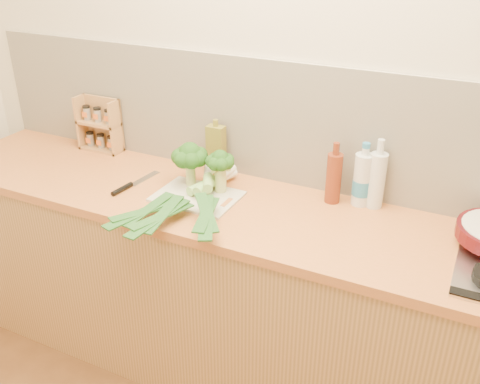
# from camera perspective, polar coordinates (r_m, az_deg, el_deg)

# --- Properties ---
(room_shell) EXTENTS (3.50, 3.50, 3.50)m
(room_shell) POSITION_cam_1_polar(r_m,az_deg,el_deg) (2.29, 5.80, 7.02)
(room_shell) COLOR beige
(room_shell) RESTS_ON ground
(counter) EXTENTS (3.20, 0.62, 0.90)m
(counter) POSITION_cam_1_polar(r_m,az_deg,el_deg) (2.41, 2.51, -11.48)
(counter) COLOR #B3844A
(counter) RESTS_ON ground
(chopping_board) EXTENTS (0.35, 0.26, 0.01)m
(chopping_board) POSITION_cam_1_polar(r_m,az_deg,el_deg) (2.27, -4.59, -0.47)
(chopping_board) COLOR beige
(chopping_board) RESTS_ON counter
(broccoli_left) EXTENTS (0.16, 0.16, 0.20)m
(broccoli_left) POSITION_cam_1_polar(r_m,az_deg,el_deg) (2.31, -5.37, 3.77)
(broccoli_left) COLOR #BDCA76
(broccoli_left) RESTS_ON chopping_board
(broccoli_right) EXTENTS (0.12, 0.12, 0.19)m
(broccoli_right) POSITION_cam_1_polar(r_m,az_deg,el_deg) (2.24, -2.13, 3.08)
(broccoli_right) COLOR #BDCA76
(broccoli_right) RESTS_ON chopping_board
(leek_front) EXTENTS (0.26, 0.67, 0.04)m
(leek_front) POSITION_cam_1_polar(r_m,az_deg,el_deg) (2.25, -5.36, 0.07)
(leek_front) COLOR white
(leek_front) RESTS_ON chopping_board
(leek_mid) EXTENTS (0.13, 0.70, 0.04)m
(leek_mid) POSITION_cam_1_polar(r_m,az_deg,el_deg) (2.21, -4.51, 0.07)
(leek_mid) COLOR white
(leek_mid) RESTS_ON chopping_board
(leek_back) EXTENTS (0.32, 0.56, 0.04)m
(leek_back) POSITION_cam_1_polar(r_m,az_deg,el_deg) (2.16, -3.49, -0.02)
(leek_back) COLOR white
(leek_back) RESTS_ON chopping_board
(chefs_knife) EXTENTS (0.06, 0.30, 0.02)m
(chefs_knife) POSITION_cam_1_polar(r_m,az_deg,el_deg) (2.39, -11.87, 0.60)
(chefs_knife) COLOR silver
(chefs_knife) RESTS_ON counter
(spice_rack) EXTENTS (0.23, 0.09, 0.27)m
(spice_rack) POSITION_cam_1_polar(r_m,az_deg,el_deg) (2.80, -14.62, 6.70)
(spice_rack) COLOR tan
(spice_rack) RESTS_ON counter
(oil_tin) EXTENTS (0.08, 0.05, 0.26)m
(oil_tin) POSITION_cam_1_polar(r_m,az_deg,el_deg) (2.43, -2.56, 4.50)
(oil_tin) COLOR olive
(oil_tin) RESTS_ON counter
(glass_bottle) EXTENTS (0.07, 0.07, 0.29)m
(glass_bottle) POSITION_cam_1_polar(r_m,az_deg,el_deg) (2.21, 14.36, 1.33)
(glass_bottle) COLOR silver
(glass_bottle) RESTS_ON counter
(amber_bottle) EXTENTS (0.06, 0.06, 0.26)m
(amber_bottle) POSITION_cam_1_polar(r_m,az_deg,el_deg) (2.22, 9.97, 1.56)
(amber_bottle) COLOR maroon
(amber_bottle) RESTS_ON counter
(water_bottle) EXTENTS (0.08, 0.08, 0.25)m
(water_bottle) POSITION_cam_1_polar(r_m,az_deg,el_deg) (2.22, 12.91, 1.15)
(water_bottle) COLOR silver
(water_bottle) RESTS_ON counter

